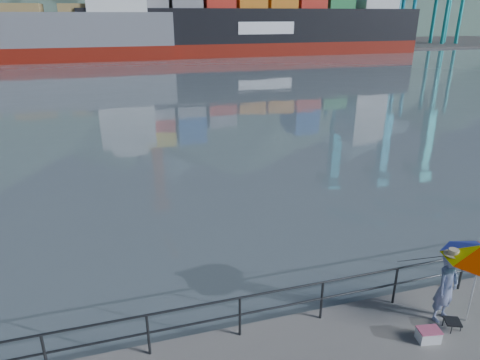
% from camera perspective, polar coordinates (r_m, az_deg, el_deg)
% --- Properties ---
extents(harbor_water, '(500.00, 280.00, 0.00)m').
position_cam_1_polar(harbor_water, '(135.90, -16.13, 17.66)').
color(harbor_water, slate).
rests_on(harbor_water, ground).
extents(far_dock, '(200.00, 40.00, 0.40)m').
position_cam_1_polar(far_dock, '(99.80, -9.51, 17.13)').
color(far_dock, '#514F4C').
rests_on(far_dock, ground).
extents(guardrail, '(22.00, 0.06, 1.03)m').
position_cam_1_polar(guardrail, '(10.19, 5.61, -16.56)').
color(guardrail, '#2D3033').
rests_on(guardrail, ground).
extents(container_stacks, '(58.00, 5.40, 7.80)m').
position_cam_1_polar(container_stacks, '(106.70, 4.93, 19.36)').
color(container_stacks, red).
rests_on(container_stacks, ground).
extents(fisherman, '(0.72, 0.57, 1.73)m').
position_cam_1_polar(fisherman, '(11.22, 25.80, -12.79)').
color(fisherman, '#31468B').
rests_on(fisherman, ground).
extents(folding_stool, '(0.44, 0.44, 0.22)m').
position_cam_1_polar(folding_stool, '(11.42, 26.42, -16.85)').
color(folding_stool, black).
rests_on(folding_stool, ground).
extents(cooler_bag, '(0.51, 0.39, 0.27)m').
position_cam_1_polar(cooler_bag, '(10.86, 23.81, -18.44)').
color(cooler_bag, white).
rests_on(cooler_bag, ground).
extents(fishing_rod, '(0.13, 1.89, 1.33)m').
position_cam_1_polar(fishing_rod, '(12.52, 22.40, -13.20)').
color(fishing_rod, black).
rests_on(fishing_rod, ground).
extents(bulk_carrier, '(46.31, 8.02, 14.50)m').
position_cam_1_polar(bulk_carrier, '(76.44, -25.98, 17.37)').
color(bulk_carrier, maroon).
rests_on(bulk_carrier, ground).
extents(container_ship, '(60.77, 10.13, 18.10)m').
position_cam_1_polar(container_ship, '(82.51, 3.44, 20.61)').
color(container_ship, maroon).
rests_on(container_ship, ground).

